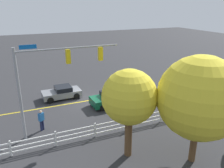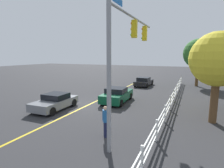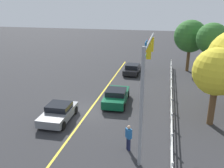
% 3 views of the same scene
% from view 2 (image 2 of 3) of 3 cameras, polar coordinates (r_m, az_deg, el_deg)
% --- Properties ---
extents(ground_plane, '(120.00, 120.00, 0.00)m').
position_cam_2_polar(ground_plane, '(16.03, -7.79, -6.71)').
color(ground_plane, '#2D2D30').
extents(lane_center_stripe, '(28.00, 0.16, 0.01)m').
position_cam_2_polar(lane_center_stripe, '(19.43, -1.57, -3.80)').
color(lane_center_stripe, gold).
rests_on(lane_center_stripe, ground_plane).
extents(signal_assembly, '(7.42, 0.38, 6.86)m').
position_cam_2_polar(signal_assembly, '(9.85, 4.83, 11.93)').
color(signal_assembly, gray).
rests_on(signal_assembly, ground_plane).
extents(car_0, '(4.41, 2.11, 1.38)m').
position_cam_2_polar(car_0, '(16.91, 1.56, -3.46)').
color(car_0, '#0C4C2D').
rests_on(car_0, ground_plane).
extents(car_1, '(4.13, 2.00, 1.24)m').
position_cam_2_polar(car_1, '(26.06, 9.97, 0.72)').
color(car_1, black).
rests_on(car_1, ground_plane).
extents(car_2, '(3.97, 2.06, 1.28)m').
position_cam_2_polar(car_2, '(15.36, -17.53, -5.37)').
color(car_2, slate).
rests_on(car_2, ground_plane).
extents(pedestrian, '(0.48, 0.45, 1.69)m').
position_cam_2_polar(pedestrian, '(9.82, -2.10, -11.28)').
color(pedestrian, '#191E3F').
rests_on(pedestrian, ground_plane).
extents(white_rail_fence, '(26.10, 0.10, 1.15)m').
position_cam_2_polar(white_rail_fence, '(16.57, 18.34, -4.42)').
color(white_rail_fence, white).
rests_on(white_rail_fence, ground_plane).
extents(tree_1, '(3.41, 3.41, 5.81)m').
position_cam_2_polar(tree_1, '(13.06, 30.34, 6.60)').
color(tree_1, brown).
rests_on(tree_1, ground_plane).
extents(tree_2, '(4.07, 4.07, 6.58)m').
position_cam_2_polar(tree_2, '(27.87, 25.60, 8.60)').
color(tree_2, brown).
rests_on(tree_2, ground_plane).
extents(tree_3, '(3.49, 3.49, 6.55)m').
position_cam_2_polar(tree_3, '(24.70, 30.67, 8.83)').
color(tree_3, brown).
rests_on(tree_3, ground_plane).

